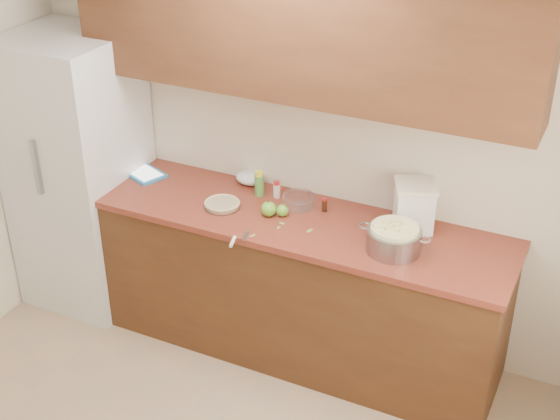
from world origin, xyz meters
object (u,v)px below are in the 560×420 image
at_px(flour_canister, 414,205).
at_px(tablet, 145,174).
at_px(pie, 222,204).
at_px(colander, 394,239).

xyz_separation_m(flour_canister, tablet, (-1.71, -0.11, -0.13)).
bearing_deg(flour_canister, pie, -166.35).
bearing_deg(tablet, pie, 9.15).
height_order(flour_canister, tablet, flour_canister).
bearing_deg(tablet, colander, 16.54).
bearing_deg(flour_canister, tablet, -176.33).
distance_m(pie, flour_canister, 1.11).
distance_m(colander, flour_canister, 0.29).
relative_size(colander, tablet, 1.32).
xyz_separation_m(pie, tablet, (-0.64, 0.15, -0.01)).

